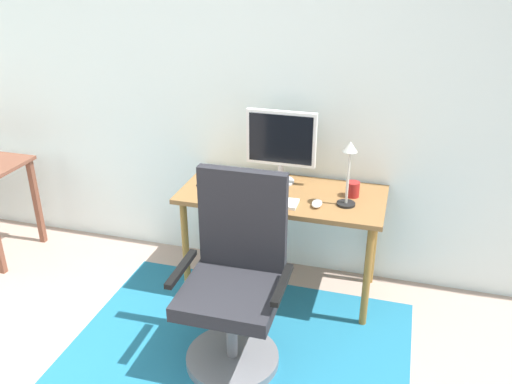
# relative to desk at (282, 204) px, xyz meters

# --- Properties ---
(wall_back) EXTENTS (6.00, 0.10, 2.60)m
(wall_back) POSITION_rel_desk_xyz_m (-0.31, 0.36, 0.67)
(wall_back) COLOR silver
(wall_back) RESTS_ON ground
(area_rug) EXTENTS (1.90, 1.42, 0.01)m
(area_rug) POSITION_rel_desk_xyz_m (-0.09, -0.67, -0.62)
(area_rug) COLOR #1C617F
(area_rug) RESTS_ON ground
(desk) EXTENTS (1.27, 0.59, 0.71)m
(desk) POSITION_rel_desk_xyz_m (0.00, 0.00, 0.00)
(desk) COLOR brown
(desk) RESTS_ON ground
(monitor) EXTENTS (0.45, 0.18, 0.48)m
(monitor) POSITION_rel_desk_xyz_m (-0.05, 0.15, 0.36)
(monitor) COLOR #B2B2B7
(monitor) RESTS_ON desk
(keyboard) EXTENTS (0.43, 0.13, 0.02)m
(keyboard) POSITION_rel_desk_xyz_m (-0.09, -0.16, 0.09)
(keyboard) COLOR white
(keyboard) RESTS_ON desk
(computer_mouse) EXTENTS (0.06, 0.10, 0.03)m
(computer_mouse) POSITION_rel_desk_xyz_m (0.24, -0.13, 0.10)
(computer_mouse) COLOR white
(computer_mouse) RESTS_ON desk
(coffee_cup) EXTENTS (0.08, 0.08, 0.09)m
(coffee_cup) POSITION_rel_desk_xyz_m (0.43, 0.06, 0.13)
(coffee_cup) COLOR maroon
(coffee_cup) RESTS_ON desk
(cell_phone) EXTENTS (0.08, 0.14, 0.01)m
(cell_phone) POSITION_rel_desk_xyz_m (-0.51, 0.00, 0.09)
(cell_phone) COLOR black
(cell_phone) RESTS_ON desk
(desk_lamp) EXTENTS (0.11, 0.11, 0.40)m
(desk_lamp) POSITION_rel_desk_xyz_m (0.40, -0.07, 0.33)
(desk_lamp) COLOR black
(desk_lamp) RESTS_ON desk
(office_chair) EXTENTS (0.59, 0.51, 1.07)m
(office_chair) POSITION_rel_desk_xyz_m (-0.09, -0.70, -0.18)
(office_chair) COLOR slate
(office_chair) RESTS_ON ground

